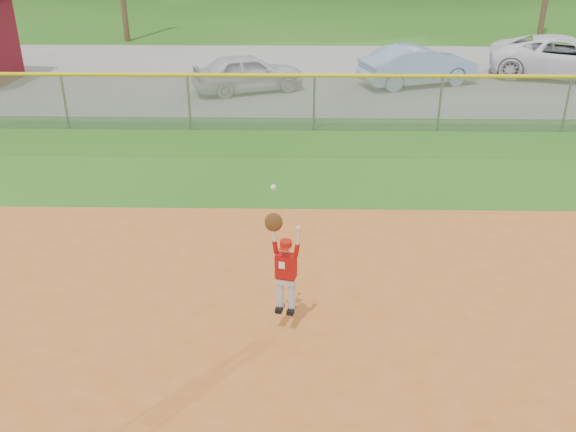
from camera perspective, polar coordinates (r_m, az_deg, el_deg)
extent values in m
plane|color=#295F15|center=(8.68, 3.43, -14.13)|extent=(120.00, 120.00, 0.00)
cube|color=gray|center=(23.28, 2.03, 12.40)|extent=(44.00, 10.00, 0.03)
imported|color=silver|center=(21.09, -3.56, 12.61)|extent=(3.80, 2.60, 1.20)
imported|color=#85A7C7|center=(22.24, 11.50, 12.98)|extent=(4.12, 2.60, 1.28)
imported|color=white|center=(24.66, 23.41, 12.81)|extent=(5.45, 3.62, 1.39)
cube|color=gray|center=(17.30, 2.33, 9.97)|extent=(40.00, 0.03, 1.50)
cylinder|color=yellow|center=(17.10, 2.38, 12.38)|extent=(40.00, 0.10, 0.10)
cylinder|color=gray|center=(18.40, -19.21, 9.54)|extent=(0.06, 0.06, 1.50)
cylinder|color=gray|center=(17.55, -8.79, 9.92)|extent=(0.06, 0.06, 1.50)
cylinder|color=gray|center=(17.30, 2.33, 9.97)|extent=(0.06, 0.06, 1.50)
cylinder|color=gray|center=(17.69, 13.35, 9.65)|extent=(0.06, 0.06, 1.50)
cylinder|color=gray|center=(18.68, 23.51, 9.05)|extent=(0.06, 0.06, 1.50)
cylinder|color=silver|center=(9.18, -0.70, -7.06)|extent=(0.13, 0.13, 0.47)
cylinder|color=silver|center=(9.14, 0.34, -7.22)|extent=(0.13, 0.13, 0.47)
cube|color=black|center=(9.27, -0.74, -8.21)|extent=(0.14, 0.21, 0.07)
cube|color=black|center=(9.23, 0.29, -8.37)|extent=(0.14, 0.21, 0.07)
cube|color=silver|center=(9.02, -0.18, -5.74)|extent=(0.27, 0.19, 0.09)
cube|color=maroon|center=(8.99, -0.18, -5.43)|extent=(0.28, 0.20, 0.04)
cube|color=#9F0D0B|center=(8.89, -0.18, -4.45)|extent=(0.31, 0.22, 0.36)
cube|color=white|center=(8.81, -0.56, -4.41)|extent=(0.08, 0.03, 0.10)
sphere|color=beige|center=(8.74, -0.19, -2.71)|extent=(0.20, 0.20, 0.16)
cylinder|color=#AF160A|center=(8.72, -0.19, -2.44)|extent=(0.20, 0.20, 0.08)
cube|color=#AF160A|center=(8.66, -0.34, -2.90)|extent=(0.14, 0.12, 0.02)
cylinder|color=#9F0D0B|center=(8.79, -1.14, -2.78)|extent=(0.11, 0.09, 0.20)
cylinder|color=beige|center=(8.70, -1.27, -1.62)|extent=(0.08, 0.07, 0.21)
ellipsoid|color=#4C2D14|center=(8.62, -1.28, -0.56)|extent=(0.27, 0.17, 0.28)
sphere|color=white|center=(8.40, -1.32, 2.58)|extent=(0.09, 0.09, 0.07)
cylinder|color=#9F0D0B|center=(8.72, 0.77, -3.03)|extent=(0.11, 0.09, 0.20)
cylinder|color=beige|center=(8.62, 0.90, -1.90)|extent=(0.08, 0.07, 0.21)
sphere|color=beige|center=(8.56, 0.91, -1.12)|extent=(0.09, 0.09, 0.08)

